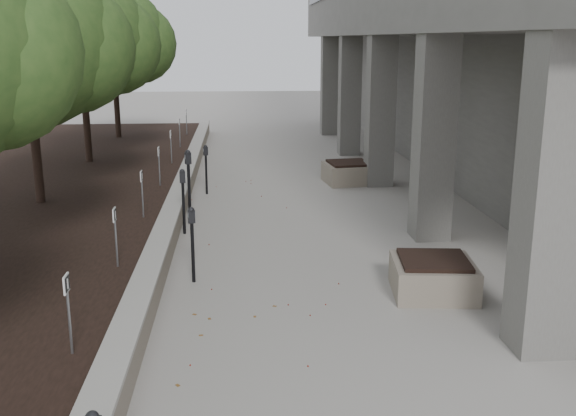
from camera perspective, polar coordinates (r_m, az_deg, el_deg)
name	(u,v)px	position (r m, az deg, el deg)	size (l,w,h in m)	color
ground	(279,399)	(7.69, -0.74, -16.14)	(90.00, 90.00, 0.00)	gray
retaining_wall	(180,196)	(16.09, -9.25, 1.05)	(0.39, 26.00, 0.50)	gray
planting_bed	(23,200)	(16.83, -21.80, 0.61)	(7.00, 26.00, 0.40)	black
crabapple_tree_3	(29,77)	(15.28, -21.39, 10.46)	(4.60, 4.00, 5.44)	#2F511F
crabapple_tree_4	(82,67)	(20.11, -17.27, 11.50)	(4.60, 4.00, 5.44)	#2F511F
crabapple_tree_5	(114,61)	(25.01, -14.74, 12.11)	(4.60, 4.00, 5.44)	#2F511F
parking_sign_2	(69,315)	(7.97, -18.32, -8.71)	(0.04, 0.22, 0.96)	black
parking_sign_3	(116,238)	(10.73, -14.59, -2.48)	(0.04, 0.22, 0.96)	black
parking_sign_4	(142,194)	(13.59, -12.42, 1.17)	(0.04, 0.22, 0.96)	black
parking_sign_5	(159,166)	(16.51, -11.01, 3.54)	(0.04, 0.22, 0.96)	black
parking_sign_6	(171,147)	(19.45, -10.02, 5.19)	(0.04, 0.22, 0.96)	black
parking_sign_7	(180,133)	(22.40, -9.29, 6.41)	(0.04, 0.22, 0.96)	black
parking_sign_8	(186,122)	(25.37, -8.73, 7.34)	(0.04, 0.22, 0.96)	black
parking_meter_2	(193,245)	(10.93, -8.21, -3.16)	(0.13, 0.09, 1.28)	black
parking_meter_3	(183,202)	(13.67, -8.99, 0.55)	(0.13, 0.10, 1.36)	black
parking_meter_4	(189,184)	(14.92, -8.52, 2.07)	(0.15, 0.11, 1.53)	black
parking_meter_5	(206,170)	(17.16, -7.05, 3.29)	(0.13, 0.09, 1.28)	black
planter_front	(433,276)	(10.69, 12.38, -5.72)	(1.25, 1.25, 0.58)	gray
planter_back	(349,172)	(18.53, 5.24, 3.08)	(1.27, 1.27, 0.59)	gray
berry_scatter	(257,256)	(12.25, -2.67, -4.18)	(3.30, 14.10, 0.02)	maroon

